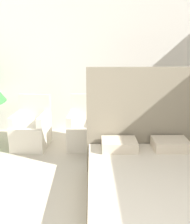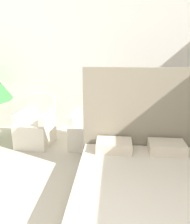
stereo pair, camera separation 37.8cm
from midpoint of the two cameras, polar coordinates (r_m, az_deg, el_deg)
wall_back at (r=5.25m, az=2.61°, el=10.93°), size 10.00×0.06×2.90m
bed at (r=2.98m, az=15.15°, el=-17.63°), size 1.60×2.14×1.57m
armchair_near_window_left at (r=4.83m, az=-11.22°, el=-3.91°), size 0.67×0.73×0.94m
armchair_near_window_right at (r=4.66m, az=0.69°, el=-4.33°), size 0.65×0.72×0.94m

